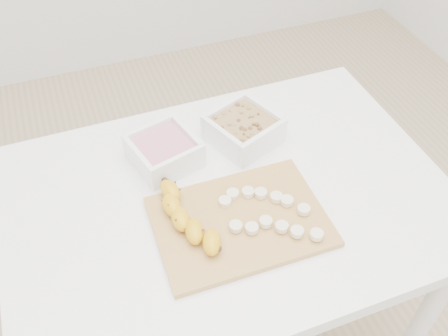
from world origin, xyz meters
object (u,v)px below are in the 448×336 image
object	(u,v)px
table	(228,222)
bowl_yogurt	(164,150)
bowl_granola	(244,129)
cutting_board	(240,221)
banana	(188,218)

from	to	relation	value
table	bowl_yogurt	world-z (taller)	bowl_yogurt
table	bowl_granola	distance (m)	0.23
table	cutting_board	distance (m)	0.13
cutting_board	banana	distance (m)	0.11
table	banana	xyz separation A→B (m)	(-0.11, -0.06, 0.13)
table	banana	world-z (taller)	banana
bowl_yogurt	bowl_granola	distance (m)	0.21
table	bowl_granola	size ratio (longest dim) A/B	5.11
bowl_yogurt	cutting_board	distance (m)	0.26
bowl_yogurt	cutting_board	size ratio (longest dim) A/B	0.49
bowl_granola	cutting_board	world-z (taller)	bowl_granola
cutting_board	banana	world-z (taller)	banana
cutting_board	bowl_yogurt	bearing A→B (deg)	111.97
bowl_yogurt	bowl_granola	bearing A→B (deg)	1.03
bowl_granola	table	bearing A→B (deg)	-122.27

